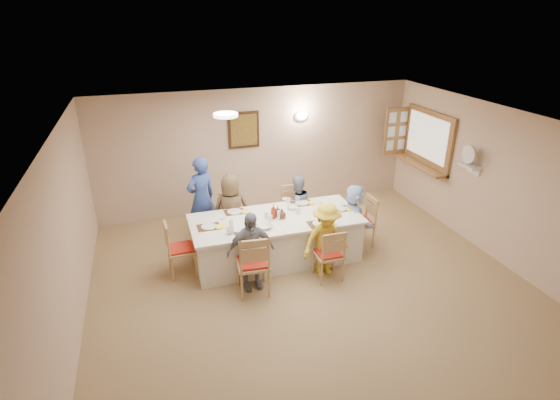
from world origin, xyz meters
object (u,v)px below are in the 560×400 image
object	(u,v)px
chair_back_right	(294,210)
chair_right_end	(360,222)
dining_table	(276,238)
diner_right_end	(354,216)
chair_front_right	(328,253)
diner_front_left	(251,251)
chair_back_left	(231,219)
chair_front_left	(253,263)
condiment_ketchup	(273,211)
diner_back_left	(232,211)
desk_fan	(470,158)
chair_left_end	(181,248)
serving_hatch	(428,139)
caregiver	(201,198)
diner_front_right	(326,240)
diner_back_right	(297,206)

from	to	relation	value
chair_back_right	chair_right_end	xyz separation A→B (m)	(0.95, -0.80, 0.01)
dining_table	diner_right_end	bearing A→B (deg)	0.00
chair_front_right	diner_front_left	bearing A→B (deg)	-5.23
chair_back_left	chair_front_left	world-z (taller)	chair_front_left
chair_front_left	chair_front_right	xyz separation A→B (m)	(1.20, 0.00, -0.06)
condiment_ketchup	diner_back_left	bearing A→B (deg)	129.61
desk_fan	chair_front_left	bearing A→B (deg)	-172.93
dining_table	chair_right_end	bearing A→B (deg)	0.00
chair_front_left	chair_right_end	bearing A→B (deg)	-154.93
chair_front_left	chair_left_end	xyz separation A→B (m)	(-0.95, 0.80, -0.04)
dining_table	diner_back_left	xyz separation A→B (m)	(-0.60, 0.68, 0.29)
serving_hatch	chair_back_right	size ratio (longest dim) A/B	1.66
diner_front_left	desk_fan	bearing A→B (deg)	0.36
chair_back_right	caregiver	bearing A→B (deg)	165.73
serving_hatch	diner_front_right	size ratio (longest dim) A/B	1.23
diner_right_end	chair_front_right	bearing A→B (deg)	143.02
chair_back_left	chair_front_right	xyz separation A→B (m)	(1.20, -1.60, -0.00)
dining_table	chair_front_left	xyz separation A→B (m)	(-0.60, -0.80, 0.12)
chair_left_end	desk_fan	bearing A→B (deg)	-96.16
chair_back_right	diner_front_left	size ratio (longest dim) A/B	0.72
chair_back_right	chair_front_right	xyz separation A→B (m)	(0.00, -1.60, -0.01)
chair_back_right	diner_back_right	size ratio (longest dim) A/B	0.77
chair_front_right	chair_left_end	bearing A→B (deg)	-19.93
serving_hatch	chair_front_right	size ratio (longest dim) A/B	1.69
chair_back_left	condiment_ketchup	bearing A→B (deg)	-46.79
dining_table	caregiver	size ratio (longest dim) A/B	1.80
chair_back_right	chair_front_left	size ratio (longest dim) A/B	0.91
chair_back_right	diner_front_right	distance (m)	1.49
chair_right_end	chair_back_right	bearing A→B (deg)	-128.18
chair_back_right	chair_right_end	size ratio (longest dim) A/B	0.98
diner_back_right	diner_front_left	world-z (taller)	diner_front_left
dining_table	chair_left_end	xyz separation A→B (m)	(-1.55, 0.00, 0.08)
diner_front_right	dining_table	bearing A→B (deg)	123.11
chair_back_left	chair_back_right	bearing A→B (deg)	8.12
diner_front_right	condiment_ketchup	bearing A→B (deg)	124.80
chair_front_left	condiment_ketchup	world-z (taller)	condiment_ketchup
dining_table	chair_back_left	world-z (taller)	chair_back_left
dining_table	diner_right_end	world-z (taller)	diner_right_end
chair_front_left	chair_front_right	distance (m)	1.20
chair_front_right	diner_front_right	distance (m)	0.20
desk_fan	diner_right_end	size ratio (longest dim) A/B	0.26
caregiver	condiment_ketchup	bearing A→B (deg)	107.08
condiment_ketchup	chair_right_end	bearing A→B (deg)	-0.21
chair_front_left	diner_back_right	xyz separation A→B (m)	(1.20, 1.48, 0.09)
diner_right_end	condiment_ketchup	size ratio (longest dim) A/B	4.87
chair_back_left	diner_back_right	xyz separation A→B (m)	(1.20, -0.12, 0.14)
desk_fan	diner_front_left	world-z (taller)	desk_fan
chair_front_left	chair_back_left	bearing A→B (deg)	-85.34
chair_front_left	diner_back_left	distance (m)	1.49
serving_hatch	diner_back_left	distance (m)	4.19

